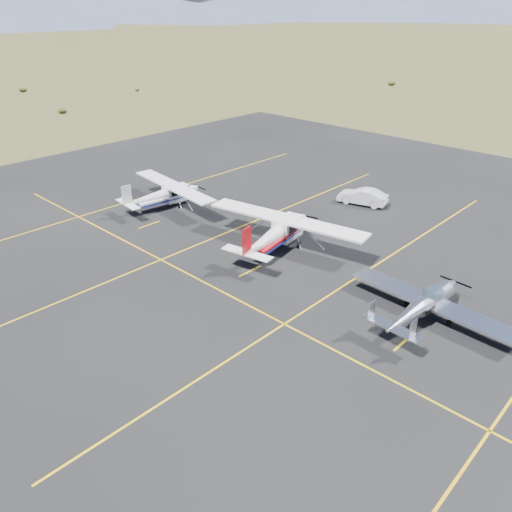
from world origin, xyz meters
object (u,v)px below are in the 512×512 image
aircraft_cessna (277,232)px  aircraft_plain (163,194)px  sedan (362,197)px  aircraft_low_wing (425,304)px

aircraft_cessna → aircraft_plain: bearing=82.0°
aircraft_cessna → sedan: size_ratio=2.91×
aircraft_plain → aircraft_cessna: bearing=-81.2°
aircraft_cessna → aircraft_plain: aircraft_cessna is taller
aircraft_low_wing → sedan: aircraft_low_wing is taller
aircraft_low_wing → aircraft_cessna: (0.99, 11.52, 0.35)m
sedan → aircraft_low_wing: bearing=27.9°
aircraft_plain → aircraft_low_wing: bearing=-84.6°
aircraft_low_wing → sedan: bearing=46.2°
aircraft_plain → sedan: size_ratio=2.54×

